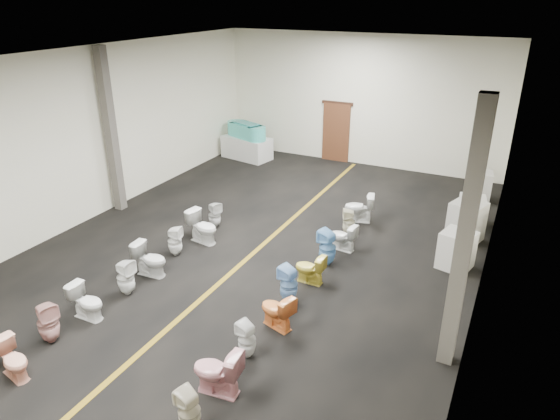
# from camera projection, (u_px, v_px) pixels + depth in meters

# --- Properties ---
(floor) EXTENTS (16.00, 16.00, 0.00)m
(floor) POSITION_uv_depth(u_px,v_px,m) (247.00, 259.00, 11.65)
(floor) COLOR black
(floor) RESTS_ON ground
(ceiling) EXTENTS (16.00, 16.00, 0.00)m
(ceiling) POSITION_uv_depth(u_px,v_px,m) (240.00, 60.00, 9.84)
(ceiling) COLOR black
(ceiling) RESTS_ON ground
(wall_back) EXTENTS (10.00, 0.00, 10.00)m
(wall_back) POSITION_uv_depth(u_px,v_px,m) (360.00, 101.00, 17.30)
(wall_back) COLOR #E9E5C7
(wall_back) RESTS_ON ground
(wall_left) EXTENTS (0.00, 16.00, 16.00)m
(wall_left) POSITION_uv_depth(u_px,v_px,m) (75.00, 140.00, 12.78)
(wall_left) COLOR #E9E5C7
(wall_left) RESTS_ON ground
(wall_right) EXTENTS (0.00, 16.00, 16.00)m
(wall_right) POSITION_uv_depth(u_px,v_px,m) (491.00, 209.00, 8.71)
(wall_right) COLOR #E9E5C7
(wall_right) RESTS_ON ground
(aisle_stripe) EXTENTS (0.12, 15.60, 0.01)m
(aisle_stripe) POSITION_uv_depth(u_px,v_px,m) (247.00, 259.00, 11.65)
(aisle_stripe) COLOR #846413
(aisle_stripe) RESTS_ON floor
(back_door) EXTENTS (1.00, 0.10, 2.10)m
(back_door) POSITION_uv_depth(u_px,v_px,m) (336.00, 132.00, 18.06)
(back_door) COLOR #562D19
(back_door) RESTS_ON floor
(door_frame) EXTENTS (1.15, 0.08, 0.10)m
(door_frame) POSITION_uv_depth(u_px,v_px,m) (337.00, 103.00, 17.64)
(door_frame) COLOR #331C11
(door_frame) RESTS_ON back_door
(column_left) EXTENTS (0.25, 0.25, 4.50)m
(column_left) POSITION_uv_depth(u_px,v_px,m) (111.00, 132.00, 13.50)
(column_left) COLOR #59544C
(column_left) RESTS_ON floor
(column_right) EXTENTS (0.25, 0.25, 4.50)m
(column_right) POSITION_uv_depth(u_px,v_px,m) (464.00, 242.00, 7.58)
(column_right) COLOR #59544C
(column_right) RESTS_ON floor
(display_table) EXTENTS (1.94, 1.22, 0.80)m
(display_table) POSITION_uv_depth(u_px,v_px,m) (247.00, 148.00, 18.56)
(display_table) COLOR silver
(display_table) RESTS_ON floor
(bathtub) EXTENTS (1.77, 1.11, 0.55)m
(bathtub) POSITION_uv_depth(u_px,v_px,m) (246.00, 130.00, 18.29)
(bathtub) COLOR #44C6B9
(bathtub) RESTS_ON display_table
(appliance_crate_a) EXTENTS (0.81, 0.81, 0.86)m
(appliance_crate_a) POSITION_uv_depth(u_px,v_px,m) (457.00, 250.00, 11.15)
(appliance_crate_a) COLOR silver
(appliance_crate_a) RESTS_ON floor
(appliance_crate_b) EXTENTS (0.92, 0.92, 1.00)m
(appliance_crate_b) POSITION_uv_depth(u_px,v_px,m) (466.00, 222.00, 12.36)
(appliance_crate_b) COLOR beige
(appliance_crate_b) RESTS_ON floor
(appliance_crate_c) EXTENTS (0.76, 0.76, 0.75)m
(appliance_crate_c) POSITION_uv_depth(u_px,v_px,m) (471.00, 210.00, 13.31)
(appliance_crate_c) COLOR silver
(appliance_crate_c) RESTS_ON floor
(appliance_crate_d) EXTENTS (0.70, 0.70, 0.90)m
(appliance_crate_d) POSITION_uv_depth(u_px,v_px,m) (479.00, 186.00, 14.74)
(appliance_crate_d) COLOR beige
(appliance_crate_d) RESTS_ON floor
(toilet_left_2) EXTENTS (0.72, 0.50, 0.67)m
(toilet_left_2) POSITION_uv_depth(u_px,v_px,m) (13.00, 359.00, 7.98)
(toilet_left_2) COLOR #FFB293
(toilet_left_2) RESTS_ON floor
(toilet_left_3) EXTENTS (0.47, 0.47, 0.81)m
(toilet_left_3) POSITION_uv_depth(u_px,v_px,m) (48.00, 322.00, 8.76)
(toilet_left_3) COLOR #CE958F
(toilet_left_3) RESTS_ON floor
(toilet_left_4) EXTENTS (0.69, 0.40, 0.70)m
(toilet_left_4) POSITION_uv_depth(u_px,v_px,m) (87.00, 302.00, 9.43)
(toilet_left_4) COLOR white
(toilet_left_4) RESTS_ON floor
(toilet_left_5) EXTENTS (0.37, 0.37, 0.78)m
(toilet_left_5) POSITION_uv_depth(u_px,v_px,m) (126.00, 277.00, 10.17)
(toilet_left_5) COLOR white
(toilet_left_5) RESTS_ON floor
(toilet_left_6) EXTENTS (0.77, 0.48, 0.76)m
(toilet_left_6) POSITION_uv_depth(u_px,v_px,m) (150.00, 259.00, 10.87)
(toilet_left_6) COLOR silver
(toilet_left_6) RESTS_ON floor
(toilet_left_7) EXTENTS (0.40, 0.40, 0.73)m
(toilet_left_7) POSITION_uv_depth(u_px,v_px,m) (175.00, 241.00, 11.70)
(toilet_left_7) COLOR white
(toilet_left_7) RESTS_ON floor
(toilet_left_8) EXTENTS (0.86, 0.57, 0.81)m
(toilet_left_8) POSITION_uv_depth(u_px,v_px,m) (203.00, 227.00, 12.31)
(toilet_left_8) COLOR white
(toilet_left_8) RESTS_ON floor
(toilet_left_9) EXTENTS (0.43, 0.43, 0.71)m
(toilet_left_9) POSITION_uv_depth(u_px,v_px,m) (215.00, 215.00, 13.09)
(toilet_left_9) COLOR silver
(toilet_left_9) RESTS_ON floor
(toilet_right_2) EXTENTS (0.40, 0.40, 0.71)m
(toilet_right_2) POSITION_uv_depth(u_px,v_px,m) (189.00, 411.00, 6.97)
(toilet_right_2) COLOR beige
(toilet_right_2) RESTS_ON floor
(toilet_right_3) EXTENTS (0.82, 0.52, 0.80)m
(toilet_right_3) POSITION_uv_depth(u_px,v_px,m) (217.00, 372.00, 7.63)
(toilet_right_3) COLOR #D58E94
(toilet_right_3) RESTS_ON floor
(toilet_right_4) EXTENTS (0.39, 0.39, 0.68)m
(toilet_right_4) POSITION_uv_depth(u_px,v_px,m) (247.00, 340.00, 8.43)
(toilet_right_4) COLOR silver
(toilet_right_4) RESTS_ON floor
(toilet_right_5) EXTENTS (0.78, 0.58, 0.71)m
(toilet_right_5) POSITION_uv_depth(u_px,v_px,m) (277.00, 311.00, 9.17)
(toilet_right_5) COLOR orange
(toilet_right_5) RESTS_ON floor
(toilet_right_6) EXTENTS (0.45, 0.44, 0.79)m
(toilet_right_6) POSITION_uv_depth(u_px,v_px,m) (289.00, 284.00, 9.92)
(toilet_right_6) COLOR #7CACE0
(toilet_right_6) RESTS_ON floor
(toilet_right_7) EXTENTS (0.66, 0.39, 0.67)m
(toilet_right_7) POSITION_uv_depth(u_px,v_px,m) (310.00, 269.00, 10.60)
(toilet_right_7) COLOR #DDC842
(toilet_right_7) RESTS_ON floor
(toilet_right_8) EXTENTS (0.49, 0.48, 0.85)m
(toilet_right_8) POSITION_uv_depth(u_px,v_px,m) (327.00, 248.00, 11.27)
(toilet_right_8) COLOR #6EACE2
(toilet_right_8) RESTS_ON floor
(toilet_right_9) EXTENTS (0.71, 0.46, 0.68)m
(toilet_right_9) POSITION_uv_depth(u_px,v_px,m) (343.00, 237.00, 11.96)
(toilet_right_9) COLOR white
(toilet_right_9) RESTS_ON floor
(toilet_right_10) EXTENTS (0.42, 0.41, 0.70)m
(toilet_right_10) POSITION_uv_depth(u_px,v_px,m) (349.00, 222.00, 12.72)
(toilet_right_10) COLOR beige
(toilet_right_10) RESTS_ON floor
(toilet_right_11) EXTENTS (0.86, 0.63, 0.79)m
(toilet_right_11) POSITION_uv_depth(u_px,v_px,m) (359.00, 208.00, 13.42)
(toilet_right_11) COLOR white
(toilet_right_11) RESTS_ON floor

